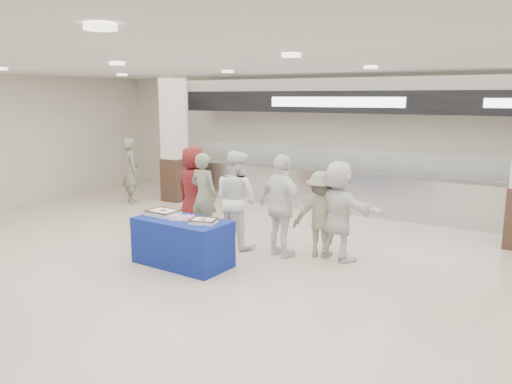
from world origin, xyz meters
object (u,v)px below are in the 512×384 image
Objects in this scene: civilian_maroon at (193,188)px; chef_tall at (236,199)px; chef_short at (282,206)px; soldier_bg at (131,171)px; sheet_cake_right at (204,221)px; soldier_a at (204,195)px; display_table at (182,242)px; sheet_cake_left at (163,212)px; civilian_white at (338,211)px; cupcake_tray at (182,218)px; soldier_b at (321,214)px.

civilian_maroon is 0.97× the size of chef_tall.
soldier_bg is (-5.30, 1.82, -0.04)m from chef_short.
sheet_cake_right is 0.27× the size of civilian_maroon.
chef_tall is at bearing 165.85° from soldier_a.
display_table is at bearing 174.24° from soldier_bg.
sheet_cake_left is 1.10× the size of sheet_cake_right.
chef_short is 0.93m from civilian_white.
sheet_cake_left is at bearing 102.21° from soldier_a.
display_table is 2.27m from civilian_maroon.
civilian_maroon reaches higher than cupcake_tray.
sheet_cake_left is 0.29× the size of civilian_maroon.
sheet_cake_left is 1.97m from chef_short.
sheet_cake_right is 1.96m from soldier_a.
soldier_a is (-0.74, 1.54, 0.03)m from cupcake_tray.
soldier_a is 1.12× the size of soldier_b.
civilian_white is at bearing -140.13° from chef_short.
soldier_a is 3.72m from soldier_bg.
display_table is at bearing -8.55° from sheet_cake_left.
soldier_a is at bearing 153.49° from civilian_maroon.
civilian_white is at bearing -178.25° from soldier_a.
sheet_cake_left is at bearing 72.47° from chef_tall.
civilian_maroon is 2.47m from chef_short.
display_table is 0.62m from sheet_cake_left.
sheet_cake_right is at bearing 77.75° from chef_short.
display_table is at bearing 54.58° from civilian_white.
chef_short is at bearing 39.04° from civilian_white.
chef_short is at bearing 49.27° from display_table.
soldier_bg is (-6.17, 1.47, 0.00)m from civilian_white.
sheet_cake_right is at bearing 128.50° from soldier_a.
cupcake_tray is 1.71m from soldier_a.
soldier_a is (0.50, -0.31, -0.03)m from civilian_maroon.
sheet_cake_right is 0.44m from cupcake_tray.
civilian_maroon is (-1.23, 1.85, 0.07)m from cupcake_tray.
display_table is 0.61m from sheet_cake_right.
soldier_bg is at bearing 3.60° from civilian_white.
chef_short is at bearing 59.95° from sheet_cake_right.
civilian_white is (0.31, -0.00, 0.10)m from soldier_b.
display_table is 0.41m from cupcake_tray.
soldier_bg is (-3.69, 2.95, 0.03)m from sheet_cake_left.
chef_tall is at bearing -171.47° from soldier_bg.
sheet_cake_left is 1.95m from civilian_maroon.
cupcake_tray is 5.14m from soldier_bg.
civilian_white is (0.86, 0.35, -0.04)m from chef_short.
civilian_maroon reaches higher than soldier_a.
chef_tall is at bearing 163.60° from civilian_maroon.
civilian_maroon is at bearing 131.77° from sheet_cake_right.
soldier_a is at bearing -173.03° from soldier_bg.
display_table is 5.15m from soldier_bg.
sheet_cake_left is 1.38m from chef_tall.
display_table is 2.59m from civilian_white.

